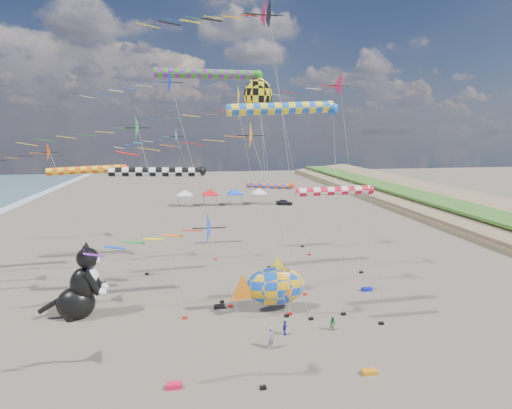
{
  "coord_description": "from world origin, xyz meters",
  "views": [
    {
      "loc": [
        -5.06,
        -19.58,
        14.6
      ],
      "look_at": [
        0.27,
        12.0,
        8.78
      ],
      "focal_mm": 28.0,
      "sensor_mm": 36.0,
      "label": 1
    }
  ],
  "objects_px": {
    "fish_inflatable": "(274,286)",
    "child_green": "(333,324)",
    "person_adult": "(271,338)",
    "cat_inflatable": "(79,281)",
    "child_blue": "(285,328)",
    "parked_car": "(284,202)"
  },
  "relations": [
    {
      "from": "fish_inflatable",
      "to": "child_blue",
      "type": "xyz_separation_m",
      "value": [
        -0.08,
        -4.06,
        -1.61
      ]
    },
    {
      "from": "child_blue",
      "to": "parked_car",
      "type": "height_order",
      "value": "parked_car"
    },
    {
      "from": "child_blue",
      "to": "parked_car",
      "type": "distance_m",
      "value": 52.79
    },
    {
      "from": "child_green",
      "to": "child_blue",
      "type": "height_order",
      "value": "child_blue"
    },
    {
      "from": "fish_inflatable",
      "to": "child_green",
      "type": "xyz_separation_m",
      "value": [
        3.6,
        -4.07,
        -1.62
      ]
    },
    {
      "from": "child_blue",
      "to": "cat_inflatable",
      "type": "bearing_deg",
      "value": 107.06
    },
    {
      "from": "fish_inflatable",
      "to": "child_green",
      "type": "height_order",
      "value": "fish_inflatable"
    },
    {
      "from": "fish_inflatable",
      "to": "parked_car",
      "type": "height_order",
      "value": "fish_inflatable"
    },
    {
      "from": "fish_inflatable",
      "to": "person_adult",
      "type": "xyz_separation_m",
      "value": [
        -1.44,
        -5.74,
        -1.38
      ]
    },
    {
      "from": "child_blue",
      "to": "person_adult",
      "type": "bearing_deg",
      "value": 178.01
    },
    {
      "from": "child_green",
      "to": "child_blue",
      "type": "bearing_deg",
      "value": -171.25
    },
    {
      "from": "child_blue",
      "to": "parked_car",
      "type": "xyz_separation_m",
      "value": [
        12.37,
        51.32,
        0.02
      ]
    },
    {
      "from": "fish_inflatable",
      "to": "child_green",
      "type": "bearing_deg",
      "value": -48.51
    },
    {
      "from": "fish_inflatable",
      "to": "child_green",
      "type": "relative_size",
      "value": 6.08
    },
    {
      "from": "parked_car",
      "to": "child_blue",
      "type": "bearing_deg",
      "value": -171.59
    },
    {
      "from": "person_adult",
      "to": "fish_inflatable",
      "type": "bearing_deg",
      "value": 31.19
    },
    {
      "from": "child_blue",
      "to": "child_green",
      "type": "bearing_deg",
      "value": -52.96
    },
    {
      "from": "fish_inflatable",
      "to": "parked_car",
      "type": "bearing_deg",
      "value": 75.43
    },
    {
      "from": "parked_car",
      "to": "cat_inflatable",
      "type": "bearing_deg",
      "value": 170.64
    },
    {
      "from": "cat_inflatable",
      "to": "fish_inflatable",
      "type": "relative_size",
      "value": 0.91
    },
    {
      "from": "person_adult",
      "to": "parked_car",
      "type": "height_order",
      "value": "person_adult"
    },
    {
      "from": "person_adult",
      "to": "child_blue",
      "type": "relative_size",
      "value": 1.41
    }
  ]
}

